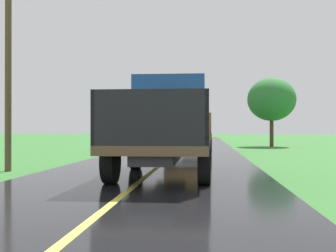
% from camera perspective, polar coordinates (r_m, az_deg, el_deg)
% --- Properties ---
extents(banana_truck_near, '(2.38, 5.82, 2.80)m').
position_cam_1_polar(banana_truck_near, '(11.75, -0.14, 0.38)').
color(banana_truck_near, '#2D2D30').
rests_on(banana_truck_near, road_surface).
extents(banana_truck_far, '(2.38, 5.81, 2.80)m').
position_cam_1_polar(banana_truck_far, '(24.09, 3.05, 0.04)').
color(banana_truck_far, '#2D2D30').
rests_on(banana_truck_far, road_surface).
extents(utility_pole_roadside, '(1.87, 0.20, 7.11)m').
position_cam_1_polar(utility_pole_roadside, '(14.01, -20.87, 10.02)').
color(utility_pole_roadside, brown).
rests_on(utility_pole_roadside, ground).
extents(roadside_tree_near_left, '(3.49, 3.49, 5.01)m').
position_cam_1_polar(roadside_tree_near_left, '(31.51, 13.89, 3.52)').
color(roadside_tree_near_left, '#4C3823').
rests_on(roadside_tree_near_left, ground).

